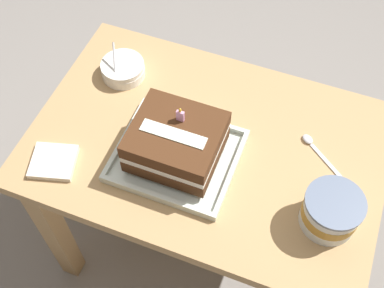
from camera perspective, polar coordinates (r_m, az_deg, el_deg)
ground_plane at (r=1.94m, az=1.19°, el=-11.31°), size 8.00×8.00×0.00m
dining_table at (r=1.43m, az=1.58°, el=-2.60°), size 0.94×0.63×0.69m
foil_tray at (r=1.30m, az=-1.74°, el=-1.45°), size 0.31×0.27×0.02m
birthday_cake at (r=1.24m, az=-1.82°, el=0.27°), size 0.22×0.20×0.15m
bowl_stack at (r=1.48m, az=-7.92°, el=8.50°), size 0.13×0.13×0.10m
ice_cream_tub at (r=1.22m, az=15.66°, el=-7.45°), size 0.14×0.14×0.10m
serving_spoon_near_tray at (r=1.36m, az=13.73°, el=-0.19°), size 0.14×0.11×0.01m
napkin_pile at (r=1.34m, az=-15.60°, el=-1.96°), size 0.14×0.13×0.02m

